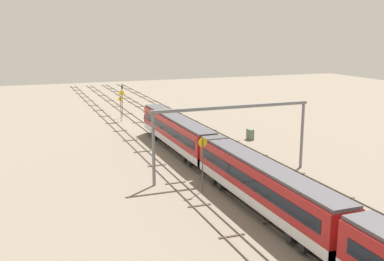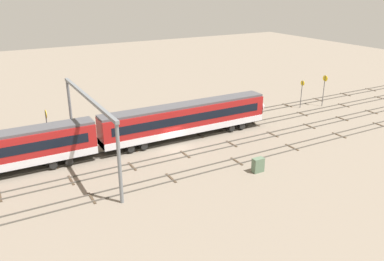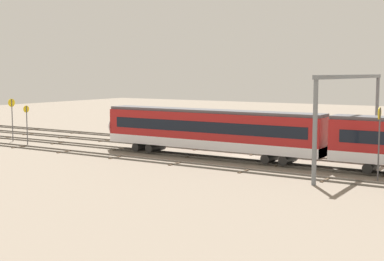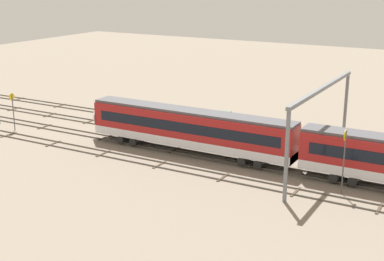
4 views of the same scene
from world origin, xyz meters
name	(u,v)px [view 3 (image 3 of 4)]	position (x,y,z in m)	size (l,w,h in m)	color
ground_plane	(245,157)	(0.00, 0.00, 0.00)	(192.32, 192.32, 0.00)	gray
track_near_foreground	(274,148)	(0.00, -7.31, 0.07)	(176.32, 2.40, 0.16)	#59544C
track_second_near	(255,153)	(0.00, -2.44, 0.07)	(176.32, 2.40, 0.16)	#59544C
track_with_train	(234,159)	(0.00, 2.44, 0.07)	(176.32, 2.40, 0.16)	#59544C
track_second_far	(209,167)	(0.00, 7.31, 0.07)	(176.32, 2.40, 0.16)	#59544C
overhead_gantry	(352,97)	(-10.86, 0.14, 6.49)	(0.40, 19.84, 8.50)	slate
speed_sign_near_foreground	(12,113)	(30.79, 4.17, 3.60)	(0.14, 1.03, 5.42)	#4C4C51
speed_sign_mid_trackside	(27,120)	(26.77, 5.32, 3.04)	(0.14, 0.85, 4.74)	#4C4C51
speed_sign_far_trackside	(379,133)	(-14.65, 5.46, 3.90)	(0.14, 1.01, 5.96)	#4C4C51
relay_cabinet	(249,136)	(4.90, -10.69, 0.84)	(1.34, 0.75, 1.68)	#597259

